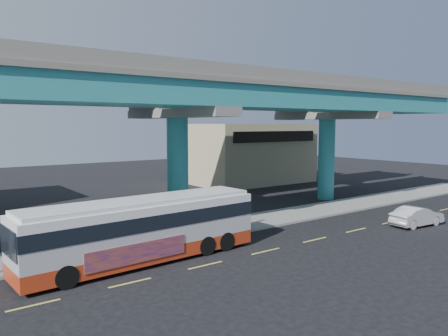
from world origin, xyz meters
TOP-DOWN VIEW (x-y plane):
  - ground at (0.00, 0.00)m, footprint 120.00×120.00m
  - sidewalk at (0.00, 5.50)m, footprint 70.00×4.00m
  - lane_markings at (-0.00, -0.30)m, footprint 58.00×0.12m
  - viaduct at (-0.00, 9.11)m, footprint 52.00×12.40m
  - building_beige at (18.00, 22.98)m, footprint 14.00×10.23m
  - transit_bus at (-6.16, 2.08)m, footprint 12.63×3.34m
  - sedan at (12.35, -2.03)m, footprint 2.36×4.44m
  - stop_sign at (1.68, 4.18)m, footprint 0.68×0.09m

SIDE VIEW (x-z plane):
  - ground at x=0.00m, z-range 0.00..0.00m
  - lane_markings at x=0.00m, z-range 0.00..0.01m
  - sidewalk at x=0.00m, z-range 0.00..0.15m
  - sedan at x=12.35m, z-range 0.00..1.36m
  - stop_sign at x=1.68m, z-range 0.62..2.87m
  - transit_bus at x=-6.16m, z-range 0.15..3.36m
  - building_beige at x=18.00m, z-range 0.01..7.01m
  - viaduct at x=0.00m, z-range 3.29..14.99m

